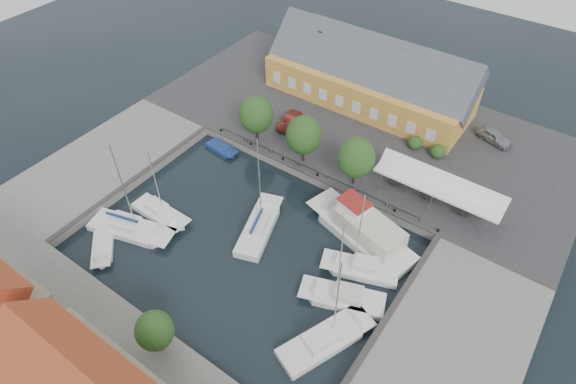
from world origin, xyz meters
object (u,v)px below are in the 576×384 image
at_px(car_red, 289,121).
at_px(east_boat_c, 324,341).
at_px(west_boat_c, 160,214).
at_px(east_boat_b, 344,299).
at_px(warehouse, 366,77).
at_px(east_boat_a, 362,269).
at_px(car_silver, 495,137).
at_px(west_boat_d, 130,229).
at_px(center_sailboat, 259,228).
at_px(launch_nw, 221,149).
at_px(tent_canopy, 440,185).
at_px(launch_sw, 103,249).
at_px(trawler, 364,232).

xyz_separation_m(car_red, east_boat_c, (20.25, -23.42, -1.48)).
bearing_deg(west_boat_c, east_boat_b, 5.92).
bearing_deg(warehouse, car_red, -113.23).
height_order(warehouse, east_boat_a, warehouse).
distance_m(car_silver, west_boat_c, 42.13).
xyz_separation_m(east_boat_b, east_boat_c, (0.76, -4.85, -0.00)).
distance_m(east_boat_a, west_boat_c, 22.84).
bearing_deg(west_boat_c, west_boat_d, -105.48).
bearing_deg(car_silver, east_boat_b, -170.11).
bearing_deg(center_sailboat, east_boat_c, -29.17).
height_order(warehouse, launch_nw, warehouse).
relative_size(warehouse, car_red, 6.38).
relative_size(tent_canopy, east_boat_b, 1.25).
xyz_separation_m(east_boat_b, launch_sw, (-23.58, -9.21, -0.17)).
bearing_deg(east_boat_b, trawler, 106.38).
bearing_deg(east_boat_b, launch_nw, 157.00).
height_order(tent_canopy, west_boat_d, west_boat_d).
height_order(car_red, east_boat_a, east_boat_a).
relative_size(warehouse, center_sailboat, 2.30).
bearing_deg(launch_sw, tent_canopy, 44.75).
xyz_separation_m(car_red, center_sailboat, (7.54, -16.32, -1.37)).
bearing_deg(launch_nw, west_boat_c, -80.97).
bearing_deg(east_boat_c, tent_canopy, 86.55).
relative_size(east_boat_a, launch_nw, 2.30).
bearing_deg(west_boat_d, car_silver, 53.51).
relative_size(center_sailboat, launch_sw, 2.40).
distance_m(east_boat_c, launch_sw, 24.73).
height_order(trawler, east_boat_b, east_boat_b).
xyz_separation_m(west_boat_c, launch_nw, (-2.01, 12.63, -0.17)).
bearing_deg(west_boat_d, launch_nw, 93.70).
height_order(car_silver, launch_nw, car_silver).
distance_m(east_boat_b, west_boat_c, 22.41).
bearing_deg(west_boat_c, east_boat_a, 15.84).
distance_m(tent_canopy, east_boat_c, 21.35).
bearing_deg(launch_sw, east_boat_b, 21.33).
relative_size(car_red, east_boat_c, 0.39).
bearing_deg(car_silver, east_boat_a, -171.79).
xyz_separation_m(east_boat_a, east_boat_b, (0.32, -3.92, -0.00)).
distance_m(car_silver, east_boat_a, 27.18).
xyz_separation_m(warehouse, center_sailboat, (2.61, -27.79, -4.06)).
distance_m(car_silver, east_boat_b, 31.02).
relative_size(car_red, west_boat_d, 0.35).
distance_m(east_boat_c, west_boat_c, 23.20).
height_order(west_boat_c, launch_nw, west_boat_c).
height_order(tent_canopy, center_sailboat, center_sailboat).
distance_m(west_boat_c, launch_sw, 7.02).
height_order(east_boat_b, east_boat_c, east_boat_c).
bearing_deg(trawler, tent_canopy, 62.84).
distance_m(tent_canopy, center_sailboat, 20.02).
relative_size(warehouse, launch_nw, 5.95).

